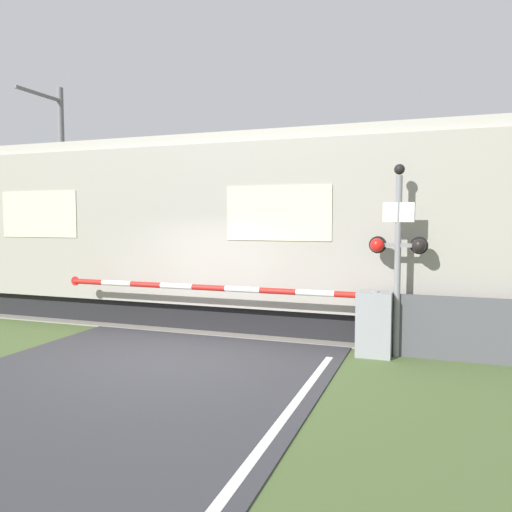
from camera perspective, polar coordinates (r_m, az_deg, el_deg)
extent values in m
plane|color=#4C6033|center=(8.83, -9.72, -11.61)|extent=(80.00, 80.00, 0.00)
cube|color=gray|center=(11.80, -1.61, -7.46)|extent=(36.00, 3.20, 0.03)
cube|color=#595451|center=(11.14, -2.96, -7.82)|extent=(36.00, 0.08, 0.10)
cube|color=#595451|center=(12.45, -0.41, -6.54)|extent=(36.00, 0.08, 0.10)
cube|color=black|center=(14.00, -19.16, -4.66)|extent=(19.53, 2.50, 0.60)
cube|color=#9E998E|center=(13.85, -19.35, 3.42)|extent=(21.23, 2.94, 3.34)
cube|color=#ADA89E|center=(13.95, -19.53, 10.79)|extent=(20.80, 2.70, 0.24)
cube|color=beige|center=(9.73, 2.51, 4.91)|extent=(2.12, 0.02, 1.07)
cube|color=beige|center=(12.73, -23.57, 4.39)|extent=(2.12, 0.02, 1.07)
cube|color=gray|center=(9.04, 13.35, -7.58)|extent=(0.60, 0.44, 1.14)
cylinder|color=gray|center=(8.95, 13.41, -4.47)|extent=(0.16, 0.16, 0.18)
cylinder|color=red|center=(8.99, 11.16, -4.39)|extent=(0.71, 0.11, 0.11)
cylinder|color=white|center=(9.12, 6.76, -4.22)|extent=(0.71, 0.11, 0.11)
cylinder|color=red|center=(9.30, 2.50, -4.04)|extent=(0.71, 0.11, 0.11)
cylinder|color=white|center=(9.53, -1.57, -3.84)|extent=(0.71, 0.11, 0.11)
cylinder|color=red|center=(9.80, -5.44, -3.63)|extent=(0.71, 0.11, 0.11)
cylinder|color=white|center=(10.12, -9.07, -3.42)|extent=(0.71, 0.11, 0.11)
cylinder|color=red|center=(10.47, -12.47, -3.21)|extent=(0.71, 0.11, 0.11)
cylinder|color=white|center=(10.86, -15.64, -3.00)|extent=(0.71, 0.11, 0.11)
cylinder|color=red|center=(11.28, -18.57, -2.81)|extent=(0.71, 0.11, 0.11)
cylinder|color=red|center=(11.50, -19.96, -2.71)|extent=(0.20, 0.02, 0.20)
cylinder|color=gray|center=(8.96, 15.87, -1.22)|extent=(0.11, 0.11, 3.15)
cube|color=gray|center=(8.93, 15.92, 1.19)|extent=(0.81, 0.07, 0.07)
sphere|color=red|center=(8.91, 13.68, 1.23)|extent=(0.24, 0.24, 0.24)
sphere|color=black|center=(8.87, 18.13, 1.12)|extent=(0.24, 0.24, 0.24)
cylinder|color=black|center=(9.02, 13.75, 1.26)|extent=(0.30, 0.06, 0.30)
cylinder|color=black|center=(8.98, 18.14, 1.16)|extent=(0.30, 0.06, 0.30)
cube|color=white|center=(8.88, 15.97, 4.83)|extent=(0.52, 0.02, 0.34)
sphere|color=black|center=(8.96, 16.08, 9.50)|extent=(0.18, 0.18, 0.18)
cylinder|color=slate|center=(17.13, -21.23, 6.79)|extent=(0.20, 0.20, 6.53)
cube|color=slate|center=(16.86, -23.58, 16.61)|extent=(0.10, 1.80, 0.08)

